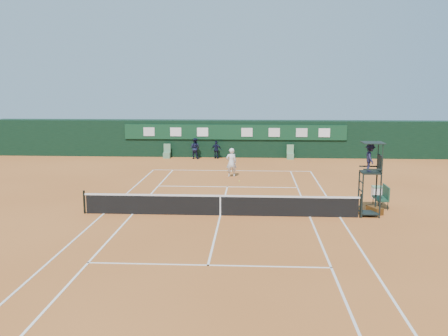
# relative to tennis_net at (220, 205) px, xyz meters

# --- Properties ---
(ground) EXTENTS (90.00, 90.00, 0.00)m
(ground) POSITION_rel_tennis_net_xyz_m (0.00, 0.00, -0.51)
(ground) COLOR #C1682D
(ground) RESTS_ON ground
(court_lines) EXTENTS (11.05, 23.85, 0.01)m
(court_lines) POSITION_rel_tennis_net_xyz_m (0.00, 0.00, -0.50)
(court_lines) COLOR silver
(court_lines) RESTS_ON ground
(tennis_net) EXTENTS (12.90, 0.10, 1.10)m
(tennis_net) POSITION_rel_tennis_net_xyz_m (0.00, 0.00, 0.00)
(tennis_net) COLOR black
(tennis_net) RESTS_ON ground
(back_wall) EXTENTS (40.00, 1.65, 3.00)m
(back_wall) POSITION_rel_tennis_net_xyz_m (0.00, 18.74, 1.00)
(back_wall) COLOR black
(back_wall) RESTS_ON ground
(linesman_chair_left) EXTENTS (0.55, 0.50, 1.15)m
(linesman_chair_left) POSITION_rel_tennis_net_xyz_m (-5.50, 17.48, -0.19)
(linesman_chair_left) COLOR #568362
(linesman_chair_left) RESTS_ON ground
(linesman_chair_right) EXTENTS (0.55, 0.50, 1.15)m
(linesman_chair_right) POSITION_rel_tennis_net_xyz_m (4.50, 17.48, -0.19)
(linesman_chair_right) COLOR #5B8B64
(linesman_chair_right) RESTS_ON ground
(umpire_chair) EXTENTS (0.96, 0.95, 3.42)m
(umpire_chair) POSITION_rel_tennis_net_xyz_m (6.83, 0.34, 1.95)
(umpire_chair) COLOR black
(umpire_chair) RESTS_ON ground
(player_bench) EXTENTS (0.55, 1.20, 1.10)m
(player_bench) POSITION_rel_tennis_net_xyz_m (7.88, 1.94, 0.09)
(player_bench) COLOR #183C29
(player_bench) RESTS_ON ground
(tennis_bag) EXTENTS (0.68, 0.96, 0.33)m
(tennis_bag) POSITION_rel_tennis_net_xyz_m (7.23, 0.78, -0.34)
(tennis_bag) COLOR black
(tennis_bag) RESTS_ON ground
(cooler) EXTENTS (0.57, 0.57, 0.65)m
(cooler) POSITION_rel_tennis_net_xyz_m (8.13, 3.95, -0.18)
(cooler) COLOR silver
(cooler) RESTS_ON ground
(tennis_ball) EXTENTS (0.07, 0.07, 0.07)m
(tennis_ball) POSITION_rel_tennis_net_xyz_m (0.66, 8.02, -0.48)
(tennis_ball) COLOR #CBF037
(tennis_ball) RESTS_ON ground
(player) EXTENTS (0.78, 0.60, 1.88)m
(player) POSITION_rel_tennis_net_xyz_m (0.10, 9.65, 0.43)
(player) COLOR white
(player) RESTS_ON ground
(ball_kid_left) EXTENTS (0.98, 0.87, 1.68)m
(ball_kid_left) POSITION_rel_tennis_net_xyz_m (-3.17, 17.24, 0.33)
(ball_kid_left) COLOR black
(ball_kid_left) RESTS_ON ground
(ball_kid_right) EXTENTS (0.90, 0.52, 1.45)m
(ball_kid_right) POSITION_rel_tennis_net_xyz_m (-1.44, 17.36, 0.21)
(ball_kid_right) COLOR black
(ball_kid_right) RESTS_ON ground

